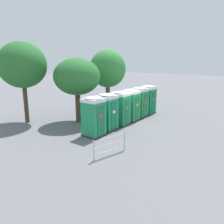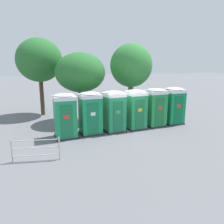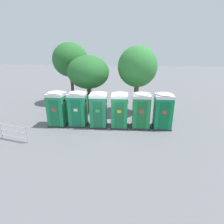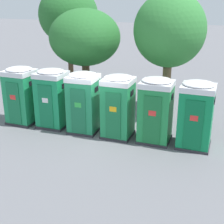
# 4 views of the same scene
# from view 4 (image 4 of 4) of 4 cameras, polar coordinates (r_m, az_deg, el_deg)

# --- Properties ---
(ground_plane) EXTENTS (120.00, 120.00, 0.00)m
(ground_plane) POSITION_cam_4_polar(r_m,az_deg,el_deg) (13.06, -2.08, -3.91)
(ground_plane) COLOR slate
(portapotty_0) EXTENTS (1.27, 1.25, 2.54)m
(portapotty_0) POSITION_cam_4_polar(r_m,az_deg,el_deg) (14.37, -16.21, 2.99)
(portapotty_0) COLOR #2D2D33
(portapotty_0) RESTS_ON ground
(portapotty_1) EXTENTS (1.32, 1.29, 2.54)m
(portapotty_1) POSITION_cam_4_polar(r_m,az_deg,el_deg) (13.64, -10.83, 2.54)
(portapotty_1) COLOR #2D2D33
(portapotty_1) RESTS_ON ground
(portapotty_2) EXTENTS (1.32, 1.33, 2.54)m
(portapotty_2) POSITION_cam_4_polar(r_m,az_deg,el_deg) (12.89, -5.22, 1.80)
(portapotty_2) COLOR #2D2D33
(portapotty_2) RESTS_ON ground
(portapotty_3) EXTENTS (1.24, 1.27, 2.54)m
(portapotty_3) POSITION_cam_4_polar(r_m,az_deg,el_deg) (12.36, 1.11, 1.07)
(portapotty_3) COLOR #2D2D33
(portapotty_3) RESTS_ON ground
(portapotty_4) EXTENTS (1.32, 1.28, 2.54)m
(portapotty_4) POSITION_cam_4_polar(r_m,az_deg,el_deg) (12.05, 7.99, 0.37)
(portapotty_4) COLOR #2D2D33
(portapotty_4) RESTS_ON ground
(portapotty_5) EXTENTS (1.29, 1.26, 2.54)m
(portapotty_5) POSITION_cam_4_polar(r_m,az_deg,el_deg) (11.87, 15.09, -0.46)
(portapotty_5) COLOR #2D2D33
(portapotty_5) RESTS_ON ground
(street_tree_0) EXTENTS (3.24, 3.24, 5.64)m
(street_tree_0) POSITION_cam_4_polar(r_m,az_deg,el_deg) (14.65, 10.48, 14.39)
(street_tree_0) COLOR brown
(street_tree_0) RESTS_ON ground
(street_tree_1) EXTENTS (3.51, 3.51, 6.06)m
(street_tree_1) POSITION_cam_4_polar(r_m,az_deg,el_deg) (19.49, -7.96, 17.08)
(street_tree_1) COLOR #4C3826
(street_tree_1) RESTS_ON ground
(street_tree_2) EXTENTS (3.49, 3.49, 4.89)m
(street_tree_2) POSITION_cam_4_polar(r_m,az_deg,el_deg) (15.70, -4.98, 13.36)
(street_tree_2) COLOR #4C3826
(street_tree_2) RESTS_ON ground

